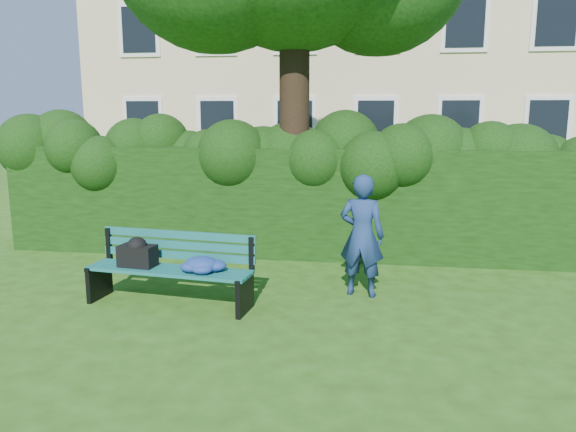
# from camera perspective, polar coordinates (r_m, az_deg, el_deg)

# --- Properties ---
(ground) EXTENTS (80.00, 80.00, 0.00)m
(ground) POSITION_cam_1_polar(r_m,az_deg,el_deg) (7.46, -0.69, -8.04)
(ground) COLOR #2C4F12
(ground) RESTS_ON ground
(apartment_building) EXTENTS (16.00, 8.08, 12.00)m
(apartment_building) POSITION_cam_1_polar(r_m,az_deg,el_deg) (21.29, 5.73, 20.41)
(apartment_building) COLOR #D1BB8C
(apartment_building) RESTS_ON ground
(hedge) EXTENTS (10.00, 1.00, 1.80)m
(hedge) POSITION_cam_1_polar(r_m,az_deg,el_deg) (9.36, 1.46, 1.50)
(hedge) COLOR black
(hedge) RESTS_ON ground
(park_bench) EXTENTS (2.14, 0.81, 0.89)m
(park_bench) POSITION_cam_1_polar(r_m,az_deg,el_deg) (7.14, -11.77, -4.88)
(park_bench) COLOR #115552
(park_bench) RESTS_ON ground
(man_reading) EXTENTS (0.65, 0.49, 1.60)m
(man_reading) POSITION_cam_1_polar(r_m,az_deg,el_deg) (7.32, 7.51, -1.98)
(man_reading) COLOR navy
(man_reading) RESTS_ON ground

